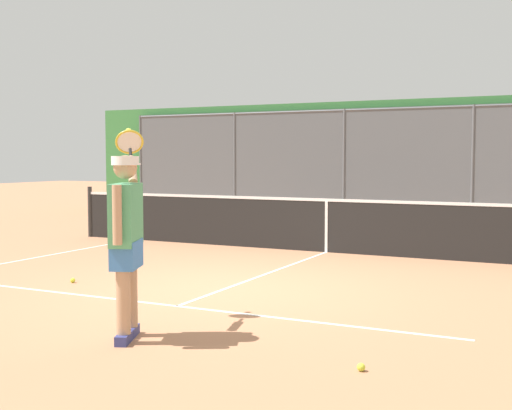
% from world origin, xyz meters
% --- Properties ---
extents(ground_plane, '(60.00, 60.00, 0.00)m').
position_xyz_m(ground_plane, '(0.00, 0.00, 0.00)').
color(ground_plane, '#B27551').
extents(court_line_markings, '(8.40, 8.89, 0.01)m').
position_xyz_m(court_line_markings, '(0.00, 1.46, 0.00)').
color(court_line_markings, white).
rests_on(court_line_markings, ground).
extents(fence_backdrop, '(19.37, 1.37, 3.18)m').
position_xyz_m(fence_backdrop, '(0.00, -10.15, 1.57)').
color(fence_backdrop, '#565B60').
rests_on(fence_backdrop, ground).
extents(tennis_net, '(10.80, 0.09, 1.07)m').
position_xyz_m(tennis_net, '(0.00, -3.77, 0.49)').
color(tennis_net, '#2D2D2D').
rests_on(tennis_net, ground).
extents(tennis_player, '(0.86, 1.22, 2.00)m').
position_xyz_m(tennis_player, '(-0.34, 2.47, 1.01)').
color(tennis_player, navy).
rests_on(tennis_player, ground).
extents(tennis_ball_by_sideline, '(0.07, 0.07, 0.07)m').
position_xyz_m(tennis_ball_by_sideline, '(2.06, 0.51, 0.03)').
color(tennis_ball_by_sideline, '#CCDB33').
rests_on(tennis_ball_by_sideline, ground).
extents(tennis_ball_mid_court, '(0.07, 0.07, 0.07)m').
position_xyz_m(tennis_ball_mid_court, '(-2.58, 2.42, 0.03)').
color(tennis_ball_mid_court, '#C1D138').
rests_on(tennis_ball_mid_court, ground).
extents(tennis_ball_near_baseline, '(0.07, 0.07, 0.07)m').
position_xyz_m(tennis_ball_near_baseline, '(0.97, 0.74, 0.03)').
color(tennis_ball_near_baseline, '#D6E042').
rests_on(tennis_ball_near_baseline, ground).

